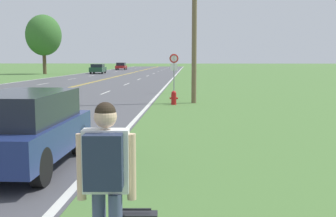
# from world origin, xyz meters

# --- Properties ---
(hitchhiker_person) EXTENTS (0.59, 0.43, 1.75)m
(hitchhiker_person) POSITION_xyz_m (8.27, 2.66, 1.07)
(hitchhiker_person) COLOR #475175
(hitchhiker_person) RESTS_ON ground
(fire_hydrant) EXTENTS (0.40, 0.24, 0.66)m
(fire_hydrant) POSITION_xyz_m (8.33, 18.60, 0.34)
(fire_hydrant) COLOR red
(fire_hydrant) RESTS_ON ground
(traffic_sign) EXTENTS (0.60, 0.10, 2.50)m
(traffic_sign) POSITION_xyz_m (8.08, 25.35, 1.89)
(traffic_sign) COLOR gray
(traffic_sign) RESTS_ON ground
(utility_pole_midground) EXTENTS (1.80, 0.24, 7.72)m
(utility_pole_midground) POSITION_xyz_m (9.29, 19.43, 4.01)
(utility_pole_midground) COLOR brown
(utility_pole_midground) RESTS_ON ground
(tree_behind_sign) EXTENTS (5.07, 5.07, 8.48)m
(tree_behind_sign) POSITION_xyz_m (-11.95, 58.75, 5.54)
(tree_behind_sign) COLOR brown
(tree_behind_sign) RESTS_ON ground
(car_dark_blue_hatchback_nearest) EXTENTS (1.74, 3.95, 1.52)m
(car_dark_blue_hatchback_nearest) POSITION_xyz_m (5.81, 6.71, 0.82)
(car_dark_blue_hatchback_nearest) COLOR black
(car_dark_blue_hatchback_nearest) RESTS_ON ground
(car_dark_green_sedan_mid_near) EXTENTS (2.07, 4.17, 1.42)m
(car_dark_green_sedan_mid_near) POSITION_xyz_m (-4.57, 60.63, 0.74)
(car_dark_green_sedan_mid_near) COLOR black
(car_dark_green_sedan_mid_near) RESTS_ON ground
(car_red_sedan_mid_far) EXTENTS (1.98, 4.15, 1.44)m
(car_red_sedan_mid_far) POSITION_xyz_m (-4.76, 83.04, 0.75)
(car_red_sedan_mid_far) COLOR black
(car_red_sedan_mid_far) RESTS_ON ground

